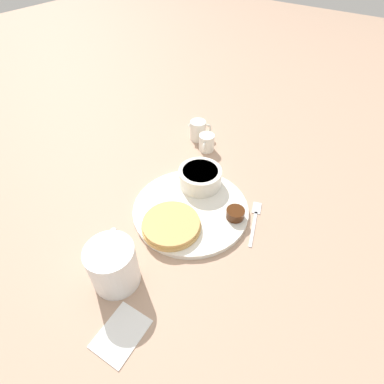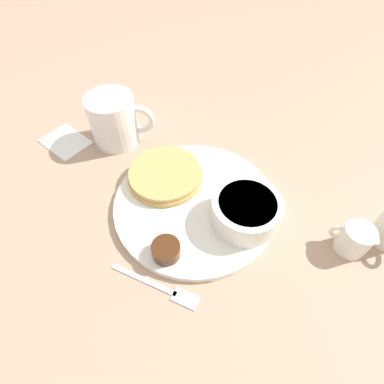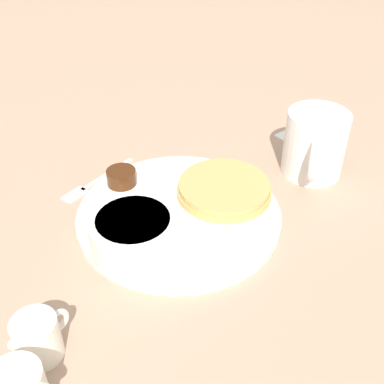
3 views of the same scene
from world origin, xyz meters
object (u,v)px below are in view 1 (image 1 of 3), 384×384
object	(u,v)px
bowl	(200,177)
creamer_pitcher_far	(198,130)
fork	(255,218)
plate	(191,209)
coffee_mug	(113,264)
creamer_pitcher_near	(207,142)

from	to	relation	value
bowl	creamer_pitcher_far	distance (m)	0.22
bowl	creamer_pitcher_far	bearing A→B (deg)	-143.60
bowl	fork	xyz separation A→B (m)	(0.01, 0.17, -0.03)
plate	creamer_pitcher_far	distance (m)	0.30
bowl	fork	size ratio (longest dim) A/B	0.81
coffee_mug	creamer_pitcher_far	size ratio (longest dim) A/B	1.74
creamer_pitcher_near	fork	distance (m)	0.29
coffee_mug	creamer_pitcher_far	world-z (taller)	coffee_mug
plate	creamer_pitcher_far	size ratio (longest dim) A/B	4.40
coffee_mug	fork	bearing A→B (deg)	153.52
coffee_mug	creamer_pitcher_near	world-z (taller)	coffee_mug
creamer_pitcher_far	plate	bearing A→B (deg)	31.85
bowl	coffee_mug	size ratio (longest dim) A/B	1.00
creamer_pitcher_far	fork	distance (m)	0.35
coffee_mug	fork	xyz separation A→B (m)	(-0.30, 0.15, -0.05)
coffee_mug	creamer_pitcher_near	size ratio (longest dim) A/B	1.68
bowl	fork	world-z (taller)	bowl
plate	creamer_pitcher_far	bearing A→B (deg)	-148.15
coffee_mug	fork	size ratio (longest dim) A/B	0.82
plate	fork	distance (m)	0.15
creamer_pitcher_far	creamer_pitcher_near	bearing A→B (deg)	58.74
fork	plate	bearing A→B (deg)	-62.81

